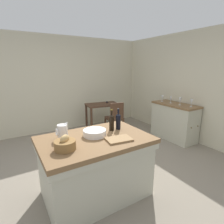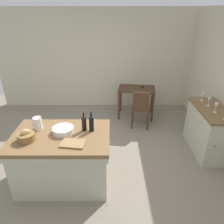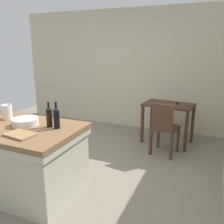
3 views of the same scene
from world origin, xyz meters
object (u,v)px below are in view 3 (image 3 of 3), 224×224
Objects in this scene: wooden_chair at (164,127)px; pitcher at (7,112)px; island_table at (23,157)px; wash_bowl at (26,122)px; wine_bottle_dark at (57,118)px; wine_bottle_amber at (49,116)px; writing_desk at (168,110)px; cutting_board at (20,135)px.

wooden_chair is 2.43m from pitcher.
island_table is 0.45m from wash_bowl.
wash_bowl is 0.43m from wine_bottle_dark.
wine_bottle_dark is at bearing 7.56° from wash_bowl.
pitcher is 0.83m from wine_bottle_dark.
pitcher is 0.74× the size of wine_bottle_amber.
wine_bottle_dark is 0.11m from wine_bottle_amber.
wash_bowl reaches higher than writing_desk.
wash_bowl reaches higher than cutting_board.
island_table is at bearing -129.24° from wooden_chair.
wine_bottle_amber is at bearing 72.49° from cutting_board.
island_table is 4.50× the size of wine_bottle_dark.
wine_bottle_dark reaches higher than writing_desk.
pitcher is (-0.38, 0.18, 0.50)m from island_table.
island_table is 4.51× the size of wine_bottle_amber.
cutting_board is (0.20, -0.30, -0.03)m from wash_bowl.
island_table is 1.50× the size of writing_desk.
wine_bottle_amber is at bearing -123.82° from wooden_chair.
wine_bottle_dark reaches higher than cutting_board.
wine_bottle_amber is (-1.03, -2.19, 0.35)m from writing_desk.
writing_desk is at bearing 94.34° from wooden_chair.
wine_bottle_amber is (0.31, 0.07, 0.09)m from wash_bowl.
writing_desk is 2.64m from wash_bowl.
wooden_chair is at bearing 50.25° from wash_bowl.
wash_bowl is at bearing -172.44° from wine_bottle_dark.
wine_bottle_dark is (-0.93, -2.20, 0.35)m from writing_desk.
island_table is 0.52m from cutting_board.
island_table is 2.25m from wooden_chair.
pitcher reaches higher than writing_desk.
wine_bottle_dark and wine_bottle_amber have the same top height.
island_table is 0.65m from pitcher.
pitcher is at bearing 176.42° from wine_bottle_amber.
writing_desk is 4.06× the size of pitcher.
wooden_chair is at bearing 56.18° from wine_bottle_amber.
writing_desk is at bearing 59.30° from island_table.
writing_desk is 2.98× the size of cutting_board.
wine_bottle_dark reaches higher than island_table.
cutting_board is at bearing -56.82° from wash_bowl.
pitcher reaches higher than island_table.
wooden_chair is 1.95m from wine_bottle_dark.
pitcher is 0.43m from wash_bowl.
wooden_chair is 2.21m from wash_bowl.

